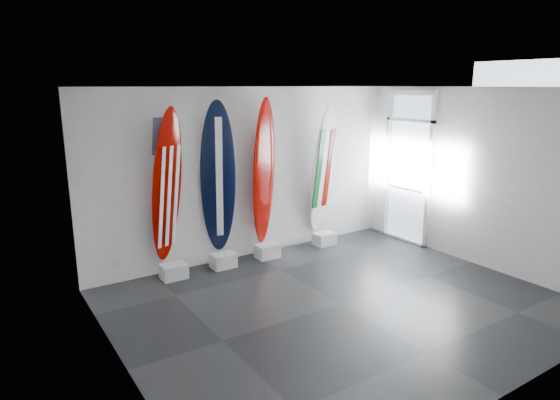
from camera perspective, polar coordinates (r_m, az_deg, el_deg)
floor at (r=7.04m, az=7.12°, el=-12.10°), size 6.00×6.00×0.00m
ceiling at (r=6.35m, az=7.92°, el=13.13°), size 6.00×6.00×0.00m
wall_back at (r=8.54m, az=-3.49°, el=3.15°), size 6.00×0.00×6.00m
wall_front at (r=5.00m, az=26.58°, el=-5.76°), size 6.00×0.00×6.00m
wall_left at (r=5.17m, az=-18.75°, el=-4.42°), size 0.00×5.00×5.00m
wall_right at (r=8.76m, az=22.58°, el=2.40°), size 0.00×5.00×5.00m
display_block_usa at (r=7.97m, az=-12.46°, el=-8.23°), size 0.40×0.30×0.24m
surfboard_usa at (r=7.68m, az=-13.24°, el=1.52°), size 0.69×0.62×2.50m
display_block_navy at (r=8.29m, az=-6.75°, el=-7.13°), size 0.40×0.30×0.24m
surfboard_navy at (r=8.00m, az=-7.34°, el=2.55°), size 0.67×0.52×2.58m
display_block_swiss at (r=8.70m, az=-1.50°, el=-6.05°), size 0.40×0.30×0.24m
surfboard_swiss at (r=8.42m, az=-1.92°, el=3.29°), size 0.62×0.40×2.60m
display_block_italy at (r=9.41m, az=5.27°, el=-4.58°), size 0.40×0.30×0.24m
surfboard_italy at (r=9.16m, az=5.07°, el=3.67°), size 0.63×0.50×2.48m
wall_outlet at (r=7.94m, az=-18.93°, el=-6.98°), size 0.09×0.02×0.13m
glass_door at (r=9.68m, az=14.90°, el=3.50°), size 0.12×1.16×2.85m
balcony at (r=10.88m, az=19.31°, el=-0.74°), size 2.80×2.20×1.20m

